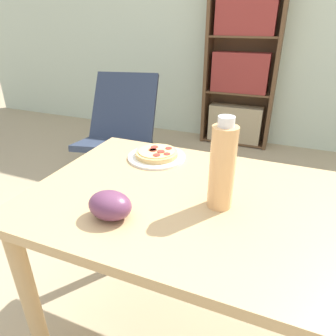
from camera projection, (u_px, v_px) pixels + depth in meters
ground_plane at (178, 323)px, 1.43m from camera, size 14.00×14.00×0.00m
wall_back at (270, 20)px, 3.03m from camera, size 8.00×0.05×2.60m
dining_table at (204, 226)px, 1.05m from camera, size 1.19×0.77×0.77m
pizza_on_plate at (157, 155)px, 1.28m from camera, size 0.25×0.25×0.04m
grape_bunch at (110, 206)px, 0.88m from camera, size 0.13×0.11×0.08m
drink_bottle at (222, 167)px, 0.90m from camera, size 0.08×0.08×0.29m
lounge_chair_near at (120, 147)px, 2.67m from camera, size 0.70×0.87×0.88m
bookshelf at (241, 70)px, 3.19m from camera, size 0.76×0.25×1.74m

